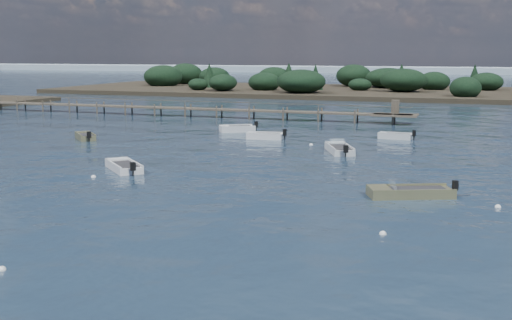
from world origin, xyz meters
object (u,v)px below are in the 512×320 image
at_px(dinghy_extra_b, 237,130).
at_px(tender_far_grey, 85,138).
at_px(dinghy_mid_white_a, 410,194).
at_px(tender_far_grey_b, 395,137).
at_px(jetty, 188,109).
at_px(dinghy_extra_a, 339,150).
at_px(dinghy_mid_grey, 124,168).
at_px(tender_far_white, 265,137).

relative_size(dinghy_extra_b, tender_far_grey, 1.18).
bearing_deg(dinghy_mid_white_a, tender_far_grey_b, 99.34).
relative_size(tender_far_grey_b, jetty, 0.05).
bearing_deg(dinghy_extra_a, dinghy_mid_grey, -133.69).
relative_size(dinghy_extra_b, dinghy_mid_grey, 0.95).
xyz_separation_m(tender_far_grey_b, tender_far_white, (-11.42, -4.21, 0.01)).
relative_size(tender_far_grey_b, tender_far_grey, 1.04).
height_order(dinghy_extra_b, dinghy_extra_a, dinghy_extra_b).
bearing_deg(jetty, tender_far_grey_b, -25.06).
distance_m(dinghy_mid_grey, tender_far_grey, 17.12).
relative_size(tender_far_grey_b, dinghy_mid_white_a, 0.69).
bearing_deg(tender_far_white, dinghy_extra_b, 135.21).
distance_m(tender_far_grey_b, tender_far_white, 12.17).
relative_size(tender_far_white, jetty, 0.06).
relative_size(tender_far_white, tender_far_grey, 1.13).
relative_size(dinghy_extra_b, dinghy_extra_a, 0.81).
height_order(tender_far_grey_b, dinghy_mid_white_a, dinghy_mid_white_a).
height_order(dinghy_mid_white_a, tender_far_grey, tender_far_grey).
height_order(tender_far_grey_b, jetty, jetty).
bearing_deg(tender_far_grey, dinghy_mid_grey, -47.13).
bearing_deg(tender_far_white, tender_far_grey_b, 20.24).
bearing_deg(dinghy_extra_a, tender_far_grey_b, 71.81).
distance_m(dinghy_mid_grey, dinghy_extra_a, 17.72).
bearing_deg(dinghy_mid_grey, tender_far_white, 77.66).
bearing_deg(tender_far_grey_b, dinghy_mid_grey, -124.41).
relative_size(dinghy_mid_grey, jetty, 0.06).
bearing_deg(dinghy_extra_a, dinghy_extra_b, 141.92).
distance_m(dinghy_mid_white_a, tender_far_white, 25.33).
distance_m(dinghy_mid_grey, jetty, 37.38).
relative_size(tender_far_white, dinghy_extra_b, 0.96).
relative_size(dinghy_mid_white_a, dinghy_extra_b, 1.28).
height_order(dinghy_mid_grey, jetty, jetty).
distance_m(tender_far_grey_b, tender_far_grey, 28.85).
bearing_deg(jetty, dinghy_mid_grey, -71.18).
xyz_separation_m(tender_far_white, dinghy_extra_b, (-4.51, 4.48, -0.00)).
bearing_deg(jetty, dinghy_extra_b, -47.44).
bearing_deg(tender_far_grey_b, dinghy_extra_a, -108.19).
bearing_deg(tender_far_grey_b, dinghy_extra_b, 179.04).
relative_size(dinghy_extra_b, jetty, 0.06).
bearing_deg(tender_far_grey, tender_far_white, 20.24).
bearing_deg(dinghy_mid_grey, jetty, 108.82).
bearing_deg(jetty, tender_far_white, -46.72).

